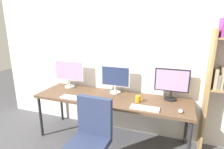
% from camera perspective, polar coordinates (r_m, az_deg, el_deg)
% --- Properties ---
extents(wall_back, '(4.77, 0.10, 2.60)m').
position_cam_1_polar(wall_back, '(2.99, 2.38, 5.61)').
color(wall_back, silver).
rests_on(wall_back, ground_plane).
extents(desk, '(2.37, 0.68, 0.74)m').
position_cam_1_polar(desk, '(2.78, -0.35, -8.22)').
color(desk, brown).
rests_on(desk, ground_plane).
extents(office_chair, '(0.52, 0.52, 0.99)m').
position_cam_1_polar(office_chair, '(2.30, -6.93, -22.12)').
color(office_chair, '#2D2D33').
rests_on(office_chair, ground_plane).
extents(monitor_left, '(0.56, 0.18, 0.49)m').
position_cam_1_polar(monitor_left, '(3.23, -13.62, 0.84)').
color(monitor_left, silver).
rests_on(monitor_left, desk).
extents(monitor_center, '(0.48, 0.18, 0.45)m').
position_cam_1_polar(monitor_center, '(2.87, 1.08, -1.14)').
color(monitor_center, silver).
rests_on(monitor_center, desk).
extents(monitor_right, '(0.49, 0.18, 0.47)m').
position_cam_1_polar(monitor_right, '(2.73, 18.60, -2.43)').
color(monitor_right, black).
rests_on(monitor_right, desk).
extents(keyboard_left, '(0.32, 0.13, 0.02)m').
position_cam_1_polar(keyboard_left, '(2.80, -12.93, -7.15)').
color(keyboard_left, silver).
rests_on(keyboard_left, desk).
extents(keyboard_right, '(0.38, 0.13, 0.02)m').
position_cam_1_polar(keyboard_right, '(2.43, 10.49, -10.56)').
color(keyboard_right, silver).
rests_on(keyboard_right, desk).
extents(computer_mouse, '(0.06, 0.10, 0.03)m').
position_cam_1_polar(computer_mouse, '(2.46, 21.21, -10.88)').
color(computer_mouse, silver).
rests_on(computer_mouse, desk).
extents(coffee_mug, '(0.11, 0.08, 0.09)m').
position_cam_1_polar(coffee_mug, '(2.61, 8.38, -7.73)').
color(coffee_mug, orange).
rests_on(coffee_mug, desk).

